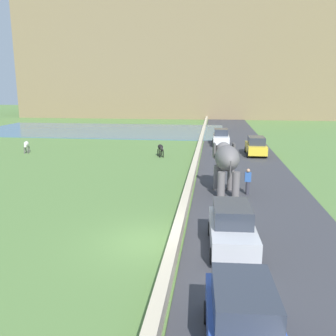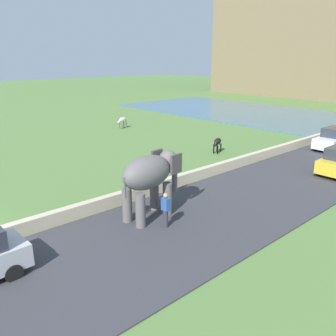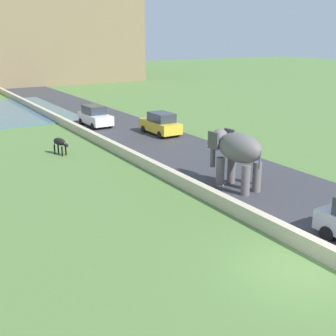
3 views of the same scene
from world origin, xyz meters
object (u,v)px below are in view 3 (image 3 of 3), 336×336
at_px(elephant, 236,151).
at_px(cow_black, 60,143).
at_px(person_beside_elephant, 257,170).
at_px(car_white, 95,116).
at_px(car_yellow, 161,124).

height_order(elephant, cow_black, elephant).
height_order(elephant, person_beside_elephant, elephant).
relative_size(elephant, cow_black, 2.51).
relative_size(car_white, cow_black, 2.86).
xyz_separation_m(elephant, car_white, (0.03, 18.83, -1.14)).
bearing_deg(person_beside_elephant, cow_black, 121.03).
height_order(car_yellow, car_white, same).
bearing_deg(elephant, car_white, 89.92).
relative_size(person_beside_elephant, car_white, 0.40).
bearing_deg(car_white, elephant, -90.08).
bearing_deg(car_white, person_beside_elephant, -86.21).
distance_m(car_yellow, car_white, 6.69).
bearing_deg(car_yellow, elephant, -103.81).
bearing_deg(person_beside_elephant, car_white, 93.79).
height_order(elephant, car_yellow, elephant).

